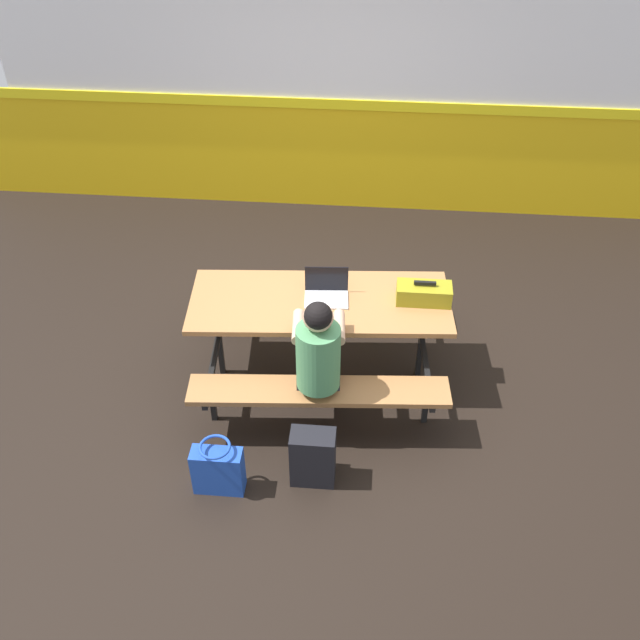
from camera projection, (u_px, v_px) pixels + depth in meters
ground_plane at (314, 373)px, 5.73m from camera, size 10.00×10.00×0.02m
accent_backdrop at (338, 92)px, 7.01m from camera, size 8.00×0.14×2.60m
picnic_table_main at (320, 317)px, 5.35m from camera, size 1.97×1.68×0.74m
student_nearer at (318, 354)px, 4.84m from camera, size 0.38×0.53×1.21m
laptop_silver at (326, 292)px, 5.25m from camera, size 0.34×0.24×0.22m
toolbox_grey at (424, 293)px, 5.19m from camera, size 0.40×0.18×0.18m
backpack_dark at (313, 457)px, 4.77m from camera, size 0.30×0.22×0.44m
tote_bag_bright at (218, 470)px, 4.72m from camera, size 0.34×0.21×0.43m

